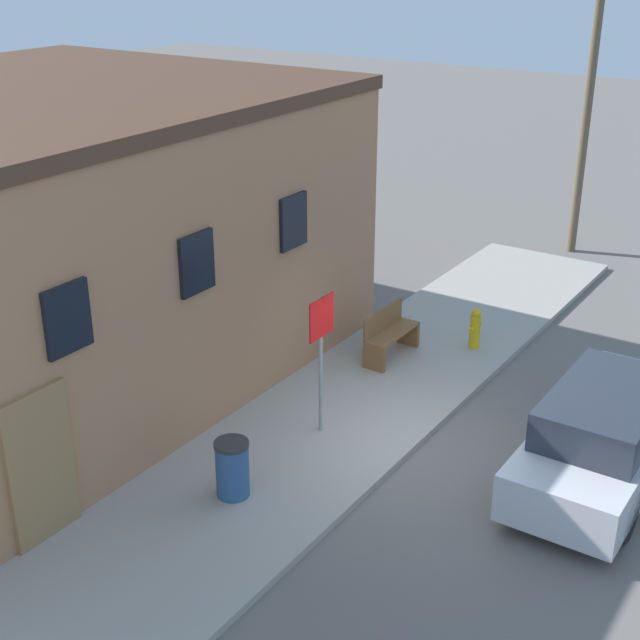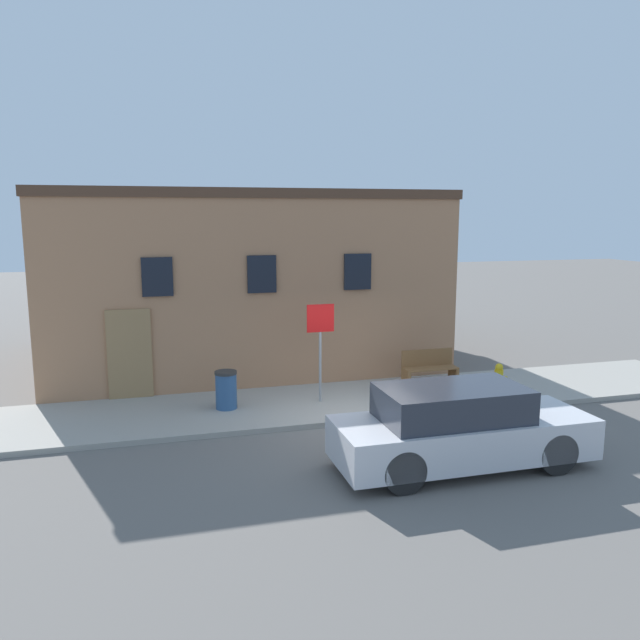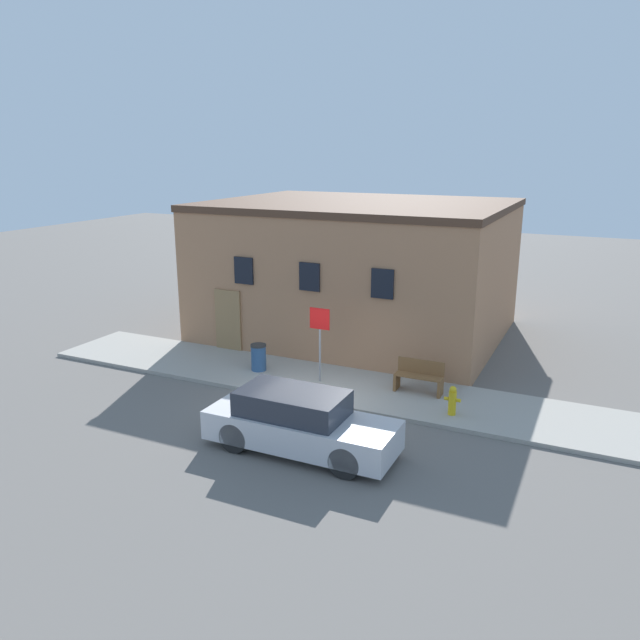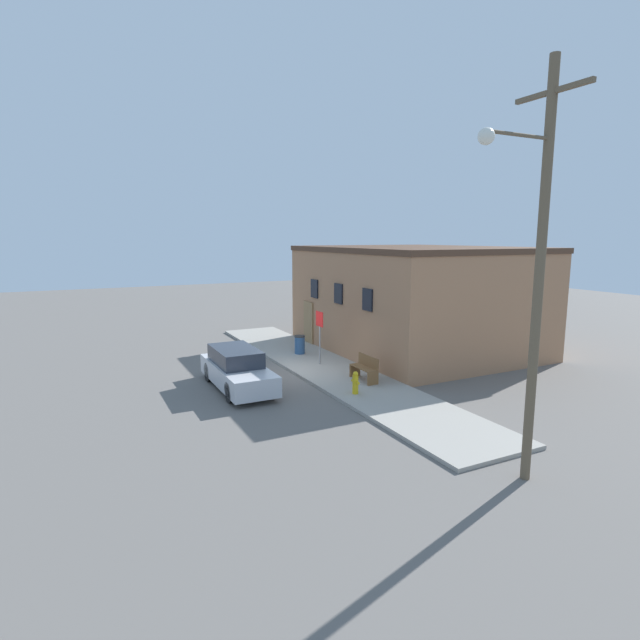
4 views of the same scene
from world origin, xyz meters
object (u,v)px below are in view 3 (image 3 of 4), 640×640
(bench, at_px, (419,377))
(parked_car, at_px, (299,423))
(trash_bin, at_px, (259,357))
(fire_hydrant, at_px, (452,400))
(stop_sign, at_px, (320,331))

(bench, distance_m, parked_car, 4.71)
(bench, distance_m, trash_bin, 5.07)
(fire_hydrant, bearing_deg, stop_sign, 170.22)
(fire_hydrant, bearing_deg, trash_bin, 173.04)
(bench, xyz_separation_m, trash_bin, (-5.05, -0.38, -0.03))
(stop_sign, distance_m, parked_car, 4.35)
(bench, height_order, parked_car, parked_car)
(stop_sign, distance_m, bench, 3.15)
(fire_hydrant, height_order, trash_bin, trash_bin)
(stop_sign, xyz_separation_m, bench, (2.91, 0.43, -1.11))
(stop_sign, bearing_deg, trash_bin, 178.62)
(fire_hydrant, height_order, parked_car, parked_car)
(fire_hydrant, bearing_deg, bench, 137.10)
(trash_bin, bearing_deg, fire_hydrant, -6.96)
(fire_hydrant, xyz_separation_m, trash_bin, (-6.28, 0.77, 0.03))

